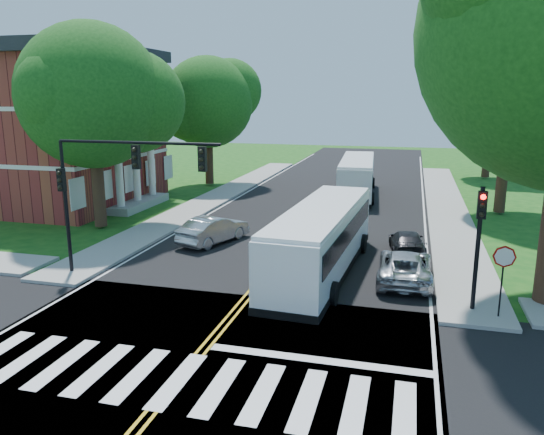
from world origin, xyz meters
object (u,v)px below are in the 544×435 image
(bus_lead, at_px, (322,239))
(hatchback, at_px, (214,229))
(bus_follow, at_px, (357,176))
(suv, at_px, (405,266))
(signal_nw, at_px, (112,176))
(signal_ne, at_px, (479,232))
(dark_sedan, at_px, (407,242))

(bus_lead, xyz_separation_m, hatchback, (-6.26, 3.38, -0.84))
(bus_follow, relative_size, suv, 2.42)
(signal_nw, relative_size, signal_ne, 1.62)
(signal_ne, relative_size, suv, 0.95)
(bus_follow, bearing_deg, hatchback, 65.55)
(signal_nw, bearing_deg, suv, 13.48)
(hatchback, relative_size, dark_sedan, 1.12)
(bus_lead, distance_m, dark_sedan, 5.43)
(hatchback, xyz_separation_m, dark_sedan, (9.83, 0.59, -0.15))
(suv, bearing_deg, signal_ne, 130.31)
(signal_nw, bearing_deg, dark_sedan, 30.57)
(bus_lead, xyz_separation_m, dark_sedan, (3.57, 3.97, -0.99))
(bus_follow, distance_m, suv, 19.42)
(signal_nw, xyz_separation_m, bus_follow, (7.66, 21.78, -2.85))
(bus_lead, bearing_deg, signal_ne, 157.29)
(bus_lead, distance_m, hatchback, 7.17)
(bus_follow, relative_size, dark_sedan, 2.90)
(bus_lead, bearing_deg, bus_follow, -85.25)
(signal_ne, distance_m, bus_lead, 6.77)
(hatchback, distance_m, suv, 10.41)
(dark_sedan, bearing_deg, hatchback, -2.99)
(hatchback, distance_m, dark_sedan, 9.85)
(signal_nw, height_order, bus_lead, signal_nw)
(dark_sedan, bearing_deg, bus_lead, 41.66)
(suv, bearing_deg, dark_sedan, -90.99)
(dark_sedan, bearing_deg, suv, 83.18)
(signal_nw, relative_size, dark_sedan, 1.84)
(signal_nw, xyz_separation_m, suv, (11.65, 2.79, -3.72))
(bus_follow, bearing_deg, dark_sedan, 101.25)
(signal_nw, distance_m, signal_ne, 14.13)
(signal_nw, bearing_deg, hatchback, 73.70)
(signal_ne, distance_m, hatchback, 13.92)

